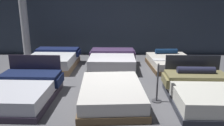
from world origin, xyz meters
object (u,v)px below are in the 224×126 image
bed_0 (22,91)px  support_pillar (24,16)px  bed_2 (203,92)px  bed_5 (171,62)px  bed_4 (112,61)px  price_sign (157,86)px  bed_1 (111,94)px  bed_3 (53,60)px

bed_0 → support_pillar: bearing=110.9°
bed_2 → bed_5: bed_2 is taller
bed_4 → price_sign: price_sign is taller
bed_0 → price_sign: price_sign is taller
bed_0 → bed_5: bearing=35.0°
support_pillar → bed_1: bearing=-50.2°
bed_1 → bed_3: bearing=123.2°
bed_1 → price_sign: size_ratio=2.10×
bed_1 → bed_2: bed_2 is taller
bed_1 → price_sign: (1.08, 0.05, 0.19)m
bed_3 → bed_1: bearing=-51.8°
bed_4 → bed_5: size_ratio=1.00×
bed_3 → bed_4: size_ratio=1.04×
bed_2 → bed_3: bearing=147.6°
bed_4 → support_pillar: support_pillar is taller
bed_0 → bed_1: size_ratio=0.97×
bed_3 → price_sign: (3.24, -2.87, 0.14)m
bed_2 → bed_4: 3.55m
bed_2 → support_pillar: 7.46m
bed_3 → bed_4: bed_3 is taller
bed_5 → price_sign: price_sign is taller
bed_4 → price_sign: bearing=-67.8°
bed_2 → price_sign: bearing=-179.8°
bed_3 → support_pillar: bearing=137.2°
bed_3 → bed_5: bearing=1.6°
bed_5 → support_pillar: bearing=162.3°
bed_1 → bed_3: bed_3 is taller
bed_2 → bed_4: bed_2 is taller
bed_1 → support_pillar: 5.95m
price_sign → bed_3: bearing=138.4°
bed_0 → bed_4: bearing=53.6°
bed_2 → bed_1: bearing=-177.9°
bed_3 → bed_4: 2.15m
bed_4 → price_sign: 3.00m
bed_1 → bed_4: bed_4 is taller
bed_5 → price_sign: 3.05m
bed_1 → bed_5: (2.12, 2.91, -0.02)m
bed_4 → bed_5: bearing=2.9°
bed_0 → support_pillar: 4.83m
bed_2 → bed_3: (-4.32, 2.90, 0.01)m
bed_0 → bed_4: (2.15, 2.75, 0.03)m
bed_4 → bed_5: (2.12, 0.07, -0.07)m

